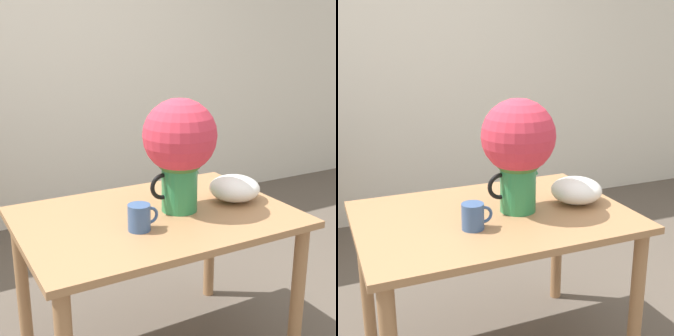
# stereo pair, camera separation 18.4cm
# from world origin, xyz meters

# --- Properties ---
(wall_back) EXTENTS (8.00, 0.05, 2.60)m
(wall_back) POSITION_xyz_m (0.00, 1.98, 1.30)
(wall_back) COLOR silver
(wall_back) RESTS_ON ground_plane
(table) EXTENTS (1.16, 0.82, 0.72)m
(table) POSITION_xyz_m (0.02, 0.07, 0.62)
(table) COLOR #A3754C
(table) RESTS_ON ground_plane
(flower_vase) EXTENTS (0.32, 0.32, 0.50)m
(flower_vase) POSITION_xyz_m (0.14, 0.06, 1.02)
(flower_vase) COLOR #2D844C
(flower_vase) RESTS_ON table
(coffee_mug) EXTENTS (0.13, 0.09, 0.11)m
(coffee_mug) POSITION_xyz_m (-0.11, -0.06, 0.78)
(coffee_mug) COLOR #385689
(coffee_mug) RESTS_ON table
(white_bowl) EXTENTS (0.23, 0.23, 0.12)m
(white_bowl) POSITION_xyz_m (0.43, 0.05, 0.78)
(white_bowl) COLOR white
(white_bowl) RESTS_ON table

